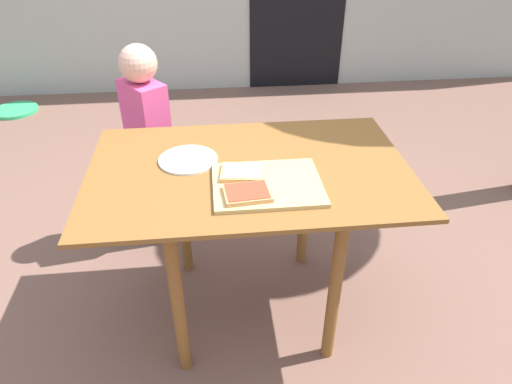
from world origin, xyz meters
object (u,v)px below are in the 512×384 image
at_px(pizza_slice_near_left, 247,193).
at_px(dining_table, 249,194).
at_px(child_left, 148,135).
at_px(plate_white_left, 188,160).
at_px(cutting_board, 267,184).
at_px(pizza_slice_far_left, 243,172).
at_px(garden_hose_coil, 16,110).

bearing_deg(pizza_slice_near_left, dining_table, 82.93).
height_order(dining_table, child_left, child_left).
bearing_deg(plate_white_left, cutting_board, -36.92).
xyz_separation_m(pizza_slice_near_left, child_left, (-0.43, 0.82, -0.16)).
bearing_deg(pizza_slice_near_left, cutting_board, 43.14).
relative_size(pizza_slice_far_left, child_left, 0.16).
xyz_separation_m(dining_table, pizza_slice_far_left, (-0.03, -0.07, 0.15)).
height_order(cutting_board, child_left, child_left).
relative_size(plate_white_left, child_left, 0.21).
bearing_deg(dining_table, garden_hose_coil, 126.84).
bearing_deg(pizza_slice_far_left, pizza_slice_near_left, -88.12).
distance_m(cutting_board, plate_white_left, 0.36).
height_order(pizza_slice_far_left, plate_white_left, pizza_slice_far_left).
xyz_separation_m(pizza_slice_near_left, plate_white_left, (-0.21, 0.29, -0.02)).
bearing_deg(child_left, plate_white_left, -67.34).
height_order(dining_table, pizza_slice_near_left, pizza_slice_near_left).
height_order(dining_table, cutting_board, cutting_board).
bearing_deg(garden_hose_coil, pizza_slice_far_left, -54.41).
relative_size(cutting_board, child_left, 0.36).
bearing_deg(garden_hose_coil, pizza_slice_near_left, -55.76).
bearing_deg(cutting_board, dining_table, 110.95).
bearing_deg(garden_hose_coil, plate_white_left, -55.94).
xyz_separation_m(dining_table, plate_white_left, (-0.24, 0.08, 0.13)).
height_order(plate_white_left, garden_hose_coil, plate_white_left).
bearing_deg(child_left, pizza_slice_far_left, -57.99).
xyz_separation_m(dining_table, cutting_board, (0.05, -0.14, 0.13)).
distance_m(cutting_board, pizza_slice_far_left, 0.11).
relative_size(child_left, garden_hose_coil, 2.89).
distance_m(pizza_slice_near_left, plate_white_left, 0.36).
bearing_deg(pizza_slice_near_left, garden_hose_coil, 124.24).
xyz_separation_m(pizza_slice_near_left, pizza_slice_far_left, (-0.00, 0.14, 0.00)).
distance_m(pizza_slice_near_left, pizza_slice_far_left, 0.14).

